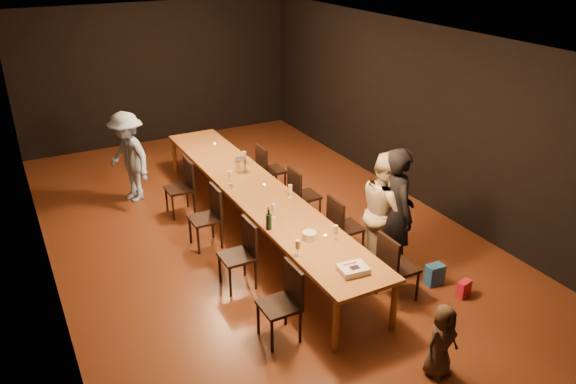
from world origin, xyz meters
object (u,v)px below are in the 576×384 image
chair_right_1 (346,226)px  man_blue (129,157)px  chair_right_3 (271,170)px  chair_left_1 (237,256)px  plate_stack (309,236)px  child (442,341)px  woman_birthday (397,213)px  champagne_bottle (269,218)px  table (256,192)px  ice_bucket (241,164)px  chair_left_0 (279,305)px  chair_left_2 (205,218)px  birthday_cake (353,269)px  chair_right_2 (305,195)px  chair_left_3 (179,188)px  chair_right_0 (399,267)px  woman_tan (385,211)px

chair_right_1 → man_blue: (-2.26, 3.33, 0.33)m
chair_right_3 → chair_left_1: (-1.70, -2.40, 0.00)m
plate_stack → child: bearing=-77.7°
woman_birthday → plate_stack: size_ratio=10.04×
chair_right_1 → champagne_bottle: champagne_bottle is taller
table → ice_bucket: 0.81m
chair_left_0 → child: chair_left_0 is taller
ice_bucket → chair_left_2: bearing=-139.8°
birthday_cake → plate_stack: size_ratio=1.92×
chair_right_2 → chair_right_1: bearing=-0.0°
chair_left_3 → plate_stack: size_ratio=5.10×
chair_right_1 → chair_left_0: same height
chair_left_1 → champagne_bottle: champagne_bottle is taller
chair_left_3 → champagne_bottle: 2.50m
table → man_blue: 2.56m
chair_right_0 → man_blue: (-2.26, 4.53, 0.33)m
chair_left_2 → plate_stack: 1.91m
chair_right_0 → table: bearing=-160.5°
chair_right_2 → chair_left_2: bearing=-90.0°
woman_birthday → man_blue: size_ratio=1.15×
chair_left_0 → plate_stack: chair_left_0 is taller
chair_right_1 → champagne_bottle: bearing=-89.1°
table → man_blue: bearing=123.5°
chair_left_0 → birthday_cake: bearing=-102.3°
chair_right_1 → chair_right_3: size_ratio=1.00×
table → champagne_bottle: (-0.39, -1.22, 0.21)m
chair_right_3 → woman_birthday: size_ratio=0.51×
chair_right_0 → plate_stack: bearing=-127.9°
chair_left_1 → chair_left_3: bearing=0.0°
chair_left_3 → ice_bucket: (0.94, -0.41, 0.39)m
chair_right_0 → woman_birthday: (0.33, 0.52, 0.45)m
child → ice_bucket: bearing=87.1°
chair_right_0 → man_blue: man_blue is taller
chair_right_2 → chair_left_1: (-1.70, -1.20, 0.00)m
chair_right_0 → man_blue: bearing=-153.5°
table → chair_right_2: (0.85, 0.00, -0.24)m
woman_tan → plate_stack: 1.20m
chair_right_0 → chair_left_0: (-1.70, 0.00, 0.00)m
chair_left_3 → chair_left_1: bearing=-180.0°
chair_right_2 → birthday_cake: chair_right_2 is taller
chair_right_0 → chair_left_3: 3.98m
chair_left_1 → birthday_cake: bearing=-148.1°
chair_left_0 → plate_stack: (0.80, 0.70, 0.34)m
chair_left_3 → woman_birthday: (2.03, -3.08, 0.45)m
woman_birthday → man_blue: bearing=47.9°
chair_right_3 → chair_left_3: size_ratio=1.00×
chair_right_1 → chair_left_3: same height
chair_right_3 → woman_tan: woman_tan is taller
chair_right_0 → woman_birthday: woman_birthday is taller
chair_left_1 → woman_birthday: 2.19m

